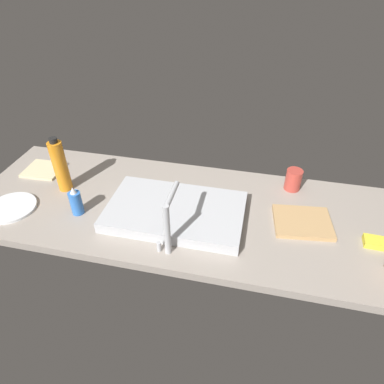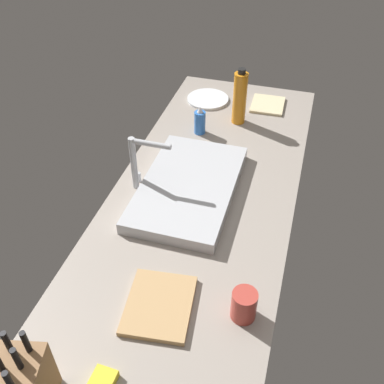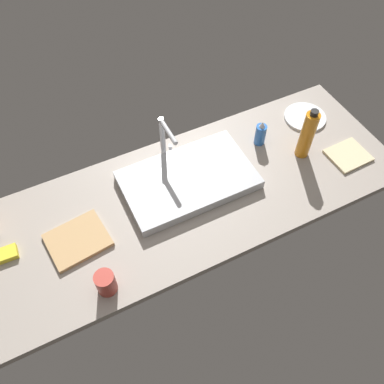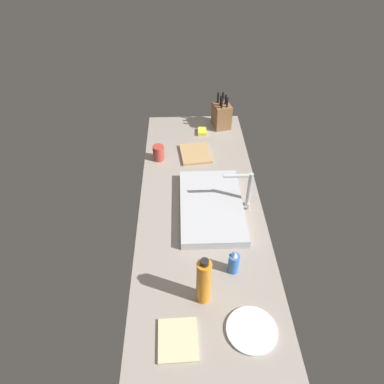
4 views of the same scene
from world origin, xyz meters
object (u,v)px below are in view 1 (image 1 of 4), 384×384
(coffee_mug, at_px, (293,180))
(water_bottle, at_px, (60,166))
(dish_towel, at_px, (44,170))
(cutting_board, at_px, (303,222))
(sink_basin, at_px, (175,212))
(soap_bottle, at_px, (76,202))
(dish_sponge, at_px, (376,242))
(faucet, at_px, (168,221))
(dinner_plate, at_px, (12,207))

(coffee_mug, bearing_deg, water_bottle, 12.57)
(dish_towel, bearing_deg, cutting_board, 174.45)
(water_bottle, bearing_deg, dish_towel, -30.88)
(water_bottle, height_order, coffee_mug, water_bottle)
(sink_basin, height_order, soap_bottle, soap_bottle)
(soap_bottle, height_order, dish_sponge, soap_bottle)
(soap_bottle, bearing_deg, coffee_mug, -157.06)
(sink_basin, xyz_separation_m, faucet, (-0.02, 0.18, 0.11))
(dinner_plate, height_order, dish_towel, same)
(coffee_mug, relative_size, dish_sponge, 1.09)
(dish_sponge, bearing_deg, faucet, 13.74)
(water_bottle, xyz_separation_m, coffee_mug, (-1.02, -0.23, -0.07))
(dish_towel, relative_size, coffee_mug, 1.79)
(faucet, relative_size, dish_sponge, 2.46)
(sink_basin, relative_size, coffee_mug, 5.70)
(sink_basin, height_order, dish_towel, sink_basin)
(faucet, relative_size, dinner_plate, 1.08)
(faucet, height_order, dish_towel, faucet)
(water_bottle, height_order, dinner_plate, water_bottle)
(dish_towel, distance_m, coffee_mug, 1.21)
(cutting_board, bearing_deg, sink_basin, 7.25)
(sink_basin, bearing_deg, dish_towel, -14.38)
(cutting_board, distance_m, water_bottle, 1.06)
(sink_basin, bearing_deg, water_bottle, -8.04)
(soap_bottle, height_order, water_bottle, water_bottle)
(water_bottle, xyz_separation_m, dish_sponge, (-1.32, 0.07, -0.11))
(water_bottle, relative_size, coffee_mug, 2.65)
(cutting_board, height_order, coffee_mug, coffee_mug)
(sink_basin, height_order, water_bottle, water_bottle)
(faucet, height_order, water_bottle, water_bottle)
(dinner_plate, distance_m, dish_sponge, 1.48)
(cutting_board, height_order, dish_towel, cutting_board)
(dinner_plate, relative_size, coffee_mug, 2.09)
(soap_bottle, distance_m, dinner_plate, 0.30)
(sink_basin, xyz_separation_m, dish_sponge, (-0.78, -0.01, -0.01))
(sink_basin, height_order, cutting_board, sink_basin)
(faucet, bearing_deg, coffee_mug, -132.97)
(dinner_plate, bearing_deg, dish_sponge, -175.62)
(faucet, height_order, dinner_plate, faucet)
(soap_bottle, bearing_deg, water_bottle, -46.52)
(dish_sponge, bearing_deg, water_bottle, -3.09)
(soap_bottle, height_order, dinner_plate, soap_bottle)
(dish_towel, bearing_deg, coffee_mug, -174.40)
(faucet, height_order, coffee_mug, faucet)
(sink_basin, relative_size, faucet, 2.53)
(cutting_board, bearing_deg, soap_bottle, 8.30)
(sink_basin, height_order, coffee_mug, coffee_mug)
(faucet, height_order, cutting_board, faucet)
(dish_towel, relative_size, dish_sponge, 1.95)
(soap_bottle, height_order, dish_towel, soap_bottle)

